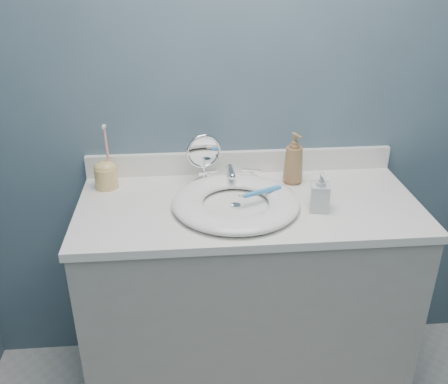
{
  "coord_description": "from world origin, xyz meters",
  "views": [
    {
      "loc": [
        -0.22,
        -0.59,
        1.71
      ],
      "look_at": [
        -0.09,
        0.94,
        0.94
      ],
      "focal_mm": 40.0,
      "sensor_mm": 36.0,
      "label": 1
    }
  ],
  "objects": [
    {
      "name": "toothbrush_lying",
      "position": [
        0.04,
        0.97,
        0.92
      ],
      "size": [
        0.16,
        0.08,
        0.02
      ],
      "rotation": [
        0.0,
        0.0,
        0.42
      ],
      "color": "#3E9ADC",
      "rests_on": "basin"
    },
    {
      "name": "basin",
      "position": [
        -0.05,
        0.94,
        0.9
      ],
      "size": [
        0.45,
        0.45,
        0.04
      ],
      "primitive_type": null,
      "color": "white",
      "rests_on": "countertop"
    },
    {
      "name": "back_wall",
      "position": [
        0.0,
        1.25,
        1.2
      ],
      "size": [
        2.2,
        0.02,
        2.4
      ],
      "primitive_type": "cube",
      "color": "#485B6C",
      "rests_on": "ground"
    },
    {
      "name": "soap_bottle_clear",
      "position": [
        0.24,
        0.9,
        0.95
      ],
      "size": [
        0.08,
        0.08,
        0.14
      ],
      "primitive_type": "imported",
      "rotation": [
        0.0,
        0.0,
        -0.22
      ],
      "color": "silver",
      "rests_on": "countertop"
    },
    {
      "name": "backsplash",
      "position": [
        0.0,
        1.24,
        0.93
      ],
      "size": [
        1.22,
        0.02,
        0.09
      ],
      "primitive_type": "cube",
      "color": "white",
      "rests_on": "countertop"
    },
    {
      "name": "faucet",
      "position": [
        -0.05,
        1.14,
        0.91
      ],
      "size": [
        0.25,
        0.13,
        0.07
      ],
      "color": "silver",
      "rests_on": "countertop"
    },
    {
      "name": "makeup_mirror",
      "position": [
        -0.15,
        1.15,
        0.99
      ],
      "size": [
        0.13,
        0.08,
        0.2
      ],
      "rotation": [
        0.0,
        0.0,
        0.18
      ],
      "color": "silver",
      "rests_on": "countertop"
    },
    {
      "name": "soap_bottle_amber",
      "position": [
        0.19,
        1.13,
        0.98
      ],
      "size": [
        0.1,
        0.1,
        0.2
      ],
      "primitive_type": "imported",
      "rotation": [
        0.0,
        0.0,
        0.34
      ],
      "color": "olive",
      "rests_on": "countertop"
    },
    {
      "name": "countertop",
      "position": [
        0.0,
        0.97,
        0.86
      ],
      "size": [
        1.22,
        0.57,
        0.03
      ],
      "primitive_type": "cube",
      "color": "white",
      "rests_on": "vanity_cabinet"
    },
    {
      "name": "vanity_cabinet",
      "position": [
        0.0,
        0.97,
        0.42
      ],
      "size": [
        1.2,
        0.55,
        0.85
      ],
      "primitive_type": "cube",
      "color": "#A6A198",
      "rests_on": "ground"
    },
    {
      "name": "drain",
      "position": [
        -0.05,
        0.94,
        0.88
      ],
      "size": [
        0.04,
        0.04,
        0.01
      ],
      "primitive_type": "cylinder",
      "color": "silver",
      "rests_on": "countertop"
    },
    {
      "name": "toothbrush_holder",
      "position": [
        -0.52,
        1.14,
        0.94
      ],
      "size": [
        0.09,
        0.09,
        0.25
      ],
      "rotation": [
        0.0,
        0.0,
        -0.08
      ],
      "color": "#E4BC72",
      "rests_on": "countertop"
    }
  ]
}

